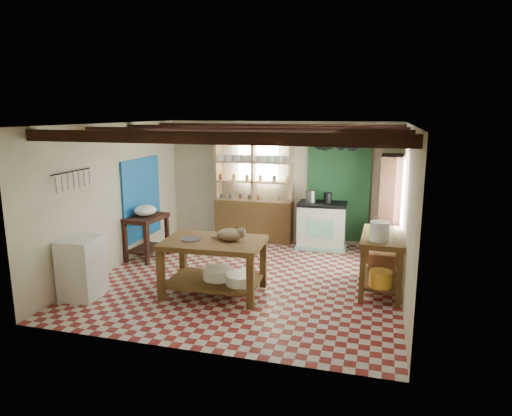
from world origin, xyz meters
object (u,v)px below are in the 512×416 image
(white_cabinet, at_px, (82,268))
(cat, at_px, (230,235))
(prep_table, at_px, (147,237))
(right_counter, at_px, (382,263))
(work_table, at_px, (214,267))
(stove, at_px, (322,225))

(white_cabinet, xyz_separation_m, cat, (2.14, 0.72, 0.49))
(prep_table, bearing_deg, cat, -25.67)
(prep_table, distance_m, white_cabinet, 1.95)
(white_cabinet, bearing_deg, right_counter, 13.50)
(cat, bearing_deg, right_counter, 5.68)
(work_table, distance_m, cat, 0.58)
(stove, height_order, white_cabinet, stove)
(prep_table, distance_m, right_counter, 4.41)
(white_cabinet, distance_m, cat, 2.31)
(stove, height_order, right_counter, stove)
(stove, bearing_deg, work_table, -115.56)
(prep_table, distance_m, cat, 2.51)
(right_counter, height_order, cat, cat)
(work_table, xyz_separation_m, cat, (0.25, 0.06, 0.52))
(stove, xyz_separation_m, right_counter, (1.22, -2.12, -0.02))
(stove, xyz_separation_m, cat, (-1.05, -2.86, 0.47))
(work_table, relative_size, right_counter, 1.18)
(white_cabinet, bearing_deg, cat, 13.71)
(work_table, distance_m, stove, 3.19)
(prep_table, bearing_deg, white_cabinet, -86.00)
(work_table, bearing_deg, prep_table, 142.82)
(work_table, relative_size, white_cabinet, 1.64)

